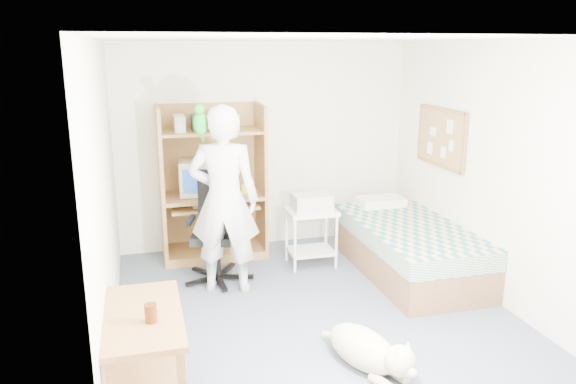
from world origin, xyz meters
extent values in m
plane|color=#4C5567|center=(0.00, 0.00, 0.00)|extent=(4.00, 4.00, 0.00)
cube|color=silver|center=(0.00, 2.00, 1.25)|extent=(3.60, 0.02, 2.50)
cube|color=silver|center=(1.80, 0.00, 1.25)|extent=(0.02, 4.00, 2.50)
cube|color=silver|center=(-1.80, 0.00, 1.25)|extent=(0.02, 4.00, 2.50)
cube|color=white|center=(0.00, 0.00, 2.50)|extent=(3.60, 4.00, 0.02)
cube|color=#915C32|center=(-1.28, 1.70, 0.90)|extent=(0.04, 0.60, 1.80)
cube|color=#915C32|center=(-0.12, 1.70, 0.90)|extent=(0.04, 0.60, 1.80)
cube|color=#915C32|center=(-0.70, 1.99, 0.90)|extent=(1.20, 0.02, 1.80)
cube|color=#915C32|center=(-0.70, 1.70, 0.74)|extent=(1.12, 0.60, 0.04)
cube|color=#915C32|center=(-0.70, 1.62, 0.64)|extent=(1.00, 0.50, 0.03)
cube|color=#915C32|center=(-0.70, 1.70, 1.50)|extent=(1.12, 0.55, 0.03)
cube|color=#915C32|center=(-0.70, 1.70, 0.05)|extent=(1.12, 0.60, 0.10)
cube|color=brown|center=(1.30, 0.60, 0.18)|extent=(1.00, 2.00, 0.36)
cube|color=#2C7477|center=(1.30, 0.60, 0.46)|extent=(1.02, 2.02, 0.20)
cube|color=white|center=(1.30, 1.40, 0.60)|extent=(0.55, 0.35, 0.12)
cube|color=brown|center=(-1.55, -1.20, 0.73)|extent=(0.50, 1.00, 0.04)
cube|color=brown|center=(-1.75, -0.75, 0.35)|extent=(0.05, 0.05, 0.70)
cube|color=brown|center=(-1.35, -0.75, 0.35)|extent=(0.05, 0.05, 0.70)
cube|color=olive|center=(1.78, 0.90, 1.45)|extent=(0.03, 0.90, 0.60)
cube|color=brown|center=(1.77, 0.90, 1.76)|extent=(0.04, 0.94, 0.04)
cube|color=brown|center=(1.77, 0.90, 1.14)|extent=(0.04, 0.94, 0.04)
cylinder|color=black|center=(-0.77, 0.94, 0.04)|extent=(0.65, 0.65, 0.06)
cylinder|color=black|center=(-0.77, 0.94, 0.25)|extent=(0.06, 0.06, 0.43)
cube|color=black|center=(-0.77, 0.94, 0.51)|extent=(0.61, 0.61, 0.09)
cube|color=black|center=(-0.70, 1.18, 0.86)|extent=(0.45, 0.19, 0.59)
cube|color=black|center=(-1.03, 1.02, 0.67)|extent=(0.13, 0.32, 0.04)
cube|color=black|center=(-0.51, 0.87, 0.67)|extent=(0.13, 0.32, 0.04)
imported|color=silver|center=(-0.72, 0.69, 0.96)|extent=(0.80, 0.63, 1.91)
ellipsoid|color=#148A19|center=(-0.92, 0.71, 1.73)|extent=(0.14, 0.14, 0.22)
sphere|color=#148A19|center=(-0.93, 0.67, 1.87)|extent=(0.10, 0.10, 0.10)
cone|color=#F04D15|center=(-0.94, 0.62, 1.87)|extent=(0.05, 0.05, 0.04)
cylinder|color=#148A19|center=(-0.90, 0.76, 1.60)|extent=(0.07, 0.16, 0.14)
ellipsoid|color=#CAB387|center=(0.08, -1.02, 0.15)|extent=(0.55, 0.76, 0.31)
sphere|color=#CAB387|center=(0.22, -1.38, 0.23)|extent=(0.23, 0.23, 0.23)
cone|color=#CAB387|center=(0.18, -1.42, 0.34)|extent=(0.07, 0.07, 0.09)
cone|color=#CAB387|center=(0.28, -1.38, 0.34)|extent=(0.07, 0.07, 0.09)
ellipsoid|color=#CAB387|center=(0.26, -1.47, 0.19)|extent=(0.12, 0.14, 0.08)
cylinder|color=#CAB387|center=(-0.05, -0.68, 0.10)|extent=(0.13, 0.23, 0.11)
cube|color=white|center=(0.33, 1.12, 0.64)|extent=(0.55, 0.44, 0.04)
cube|color=white|center=(0.33, 1.12, 0.16)|extent=(0.51, 0.40, 0.03)
cylinder|color=white|center=(0.09, 0.93, 0.32)|extent=(0.03, 0.03, 0.64)
cylinder|color=white|center=(0.57, 0.93, 0.32)|extent=(0.03, 0.03, 0.64)
cylinder|color=white|center=(0.09, 1.31, 0.32)|extent=(0.03, 0.03, 0.64)
cylinder|color=white|center=(0.57, 1.31, 0.32)|extent=(0.03, 0.03, 0.64)
cube|color=#BCBCB6|center=(0.33, 1.12, 0.75)|extent=(0.42, 0.32, 0.18)
cube|color=beige|center=(-0.86, 1.75, 0.97)|extent=(0.46, 0.48, 0.40)
cube|color=navy|center=(-0.88, 1.53, 0.97)|extent=(0.34, 0.04, 0.27)
cube|color=beige|center=(-0.73, 1.58, 0.67)|extent=(0.46, 0.18, 0.03)
cylinder|color=gold|center=(-0.34, 1.65, 0.82)|extent=(0.08, 0.08, 0.12)
cylinder|color=#3F1D0A|center=(-1.50, -1.33, 0.81)|extent=(0.08, 0.08, 0.12)
camera|label=1|loc=(-1.51, -4.67, 2.44)|focal=35.00mm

